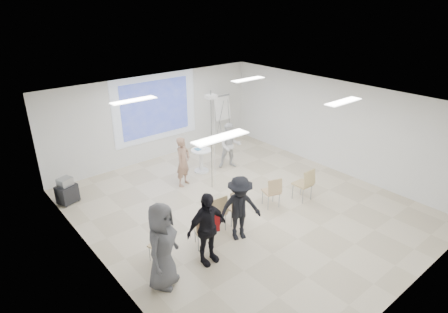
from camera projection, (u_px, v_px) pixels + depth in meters
floor at (242, 208)px, 10.50m from camera, size 8.00×9.00×0.10m
ceiling at (245, 100)px, 9.26m from camera, size 8.00×9.00×0.10m
wall_back at (155, 117)px, 13.09m from camera, size 8.00×0.10×3.00m
wall_left at (95, 209)px, 7.50m from camera, size 0.10×9.00×3.00m
wall_right at (334, 125)px, 12.26m from camera, size 0.10×9.00×3.00m
projection_halo at (156, 108)px, 12.90m from camera, size 3.20×0.01×2.30m
projection_image at (156, 108)px, 12.89m from camera, size 2.60×0.01×1.90m
pedestal_table at (201, 159)px, 12.35m from camera, size 0.69×0.69×0.82m
player_left at (183, 159)px, 11.32m from camera, size 0.76×0.66×1.77m
player_right at (230, 143)px, 12.53m from camera, size 1.06×1.00×1.73m
controller_left at (183, 146)px, 11.49m from camera, size 0.08×0.12×0.04m
controller_right at (221, 134)px, 12.48m from camera, size 0.10×0.12×0.04m
chair_far_left at (161, 243)px, 8.17m from camera, size 0.49×0.51×0.80m
chair_left_mid at (205, 227)px, 8.55m from camera, size 0.60×0.62×0.95m
chair_left_inner at (217, 211)px, 9.16m from camera, size 0.50×0.54×0.99m
chair_center at (234, 203)px, 9.51m from camera, size 0.48×0.52×0.98m
chair_right_inner at (273, 190)px, 10.23m from camera, size 0.54×0.56×0.90m
chair_right_far at (305, 182)px, 10.55m from camera, size 0.46×0.50×0.98m
red_jacket at (210, 223)px, 8.41m from camera, size 0.46×0.28×0.43m
laptop at (214, 211)px, 9.26m from camera, size 0.38×0.29×0.03m
audience_left at (207, 224)px, 7.94m from camera, size 1.14×0.70×1.95m
audience_mid at (240, 204)px, 8.76m from camera, size 1.36×1.03×1.86m
audience_outer at (162, 241)px, 7.28m from camera, size 1.21×1.12×2.07m
flipchart_easel at (222, 108)px, 14.48m from camera, size 0.83×0.62×1.91m
av_cart at (67, 191)px, 10.53m from camera, size 0.62×0.56×0.77m
ceiling_projector at (211, 101)px, 10.52m from camera, size 0.30×0.25×3.00m
fluor_panel_nw at (134, 100)px, 9.53m from camera, size 1.20×0.30×0.02m
fluor_panel_ne at (248, 79)px, 11.88m from camera, size 1.20×0.30×0.02m
fluor_panel_sw at (221, 137)px, 7.07m from camera, size 1.20×0.30×0.02m
fluor_panel_se at (343, 102)px, 9.42m from camera, size 1.20×0.30×0.02m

